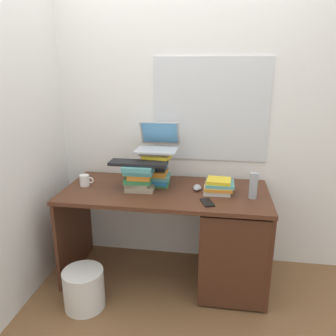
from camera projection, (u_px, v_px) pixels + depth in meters
The scene contains 14 objects.
ground_plane at pixel (165, 276), 2.67m from camera, with size 6.00×6.00×0.00m, color brown.
wall_back at pixel (173, 107), 2.65m from camera, with size 6.00×0.06×2.60m.
wall_left at pixel (36, 111), 2.43m from camera, with size 0.05×6.00×2.60m, color silver.
desk at pixel (216, 236), 2.47m from camera, with size 1.51×0.69×0.74m.
book_stack_tall at pixel (156, 168), 2.53m from camera, with size 0.24×0.19×0.27m.
book_stack_keyboard_riser at pixel (139, 177), 2.42m from camera, with size 0.23×0.20×0.19m.
book_stack_side at pixel (218, 186), 2.38m from camera, with size 0.22×0.19×0.11m.
laptop at pixel (158, 143), 2.54m from camera, with size 0.31×0.32×0.20m.
keyboard at pixel (138, 163), 2.40m from camera, with size 0.42×0.14×0.02m, color black.
computer_mouse at pixel (197, 187), 2.45m from camera, with size 0.06×0.10×0.04m, color #A5A8AD.
mug at pixel (85, 180), 2.53m from camera, with size 0.11×0.07×0.09m.
water_bottle at pixel (253, 186), 2.28m from camera, with size 0.06×0.06×0.18m, color #999EA5.
cell_phone at pixel (207, 202), 2.22m from camera, with size 0.07×0.14×0.01m, color black.
wastebasket at pixel (84, 289), 2.29m from camera, with size 0.28×0.28×0.28m, color silver.
Camera 1 is at (0.37, -2.27, 1.61)m, focal length 35.46 mm.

